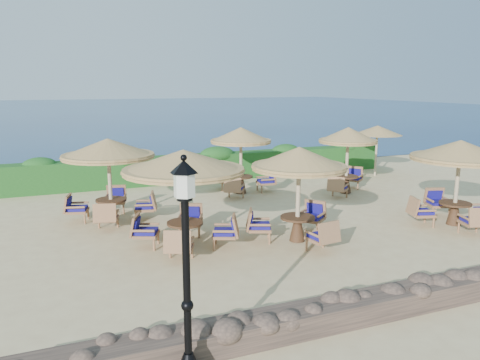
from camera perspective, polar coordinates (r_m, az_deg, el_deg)
ground at (r=14.97m, az=4.51°, el=-5.15°), size 120.00×120.00×0.00m
sea at (r=83.18m, az=-17.57°, el=8.10°), size 160.00×160.00×0.00m
hedge at (r=21.35m, az=-4.05°, el=1.58°), size 18.00×0.90×1.20m
stone_wall at (r=10.08m, az=20.75°, el=-13.11°), size 15.00×0.65×0.44m
lamp_post at (r=6.82m, az=-6.51°, el=-12.30°), size 0.44×0.44×3.31m
extra_parasol at (r=23.05m, az=16.41°, el=5.82°), size 2.30×2.30×2.41m
cafe_set_0 at (r=12.28m, az=-6.86°, el=0.32°), size 3.22×3.22×2.65m
cafe_set_1 at (r=12.82m, az=7.17°, el=0.54°), size 2.75×2.74×2.65m
cafe_set_2 at (r=15.74m, az=25.11°, el=1.54°), size 2.93×2.93×2.65m
cafe_set_3 at (r=15.26m, az=-15.69°, el=1.90°), size 2.90×2.90×2.65m
cafe_set_4 at (r=18.50m, az=0.11°, el=3.84°), size 2.63×2.76×2.65m
cafe_set_5 at (r=19.01m, az=12.99°, el=4.03°), size 2.61×2.31×2.65m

